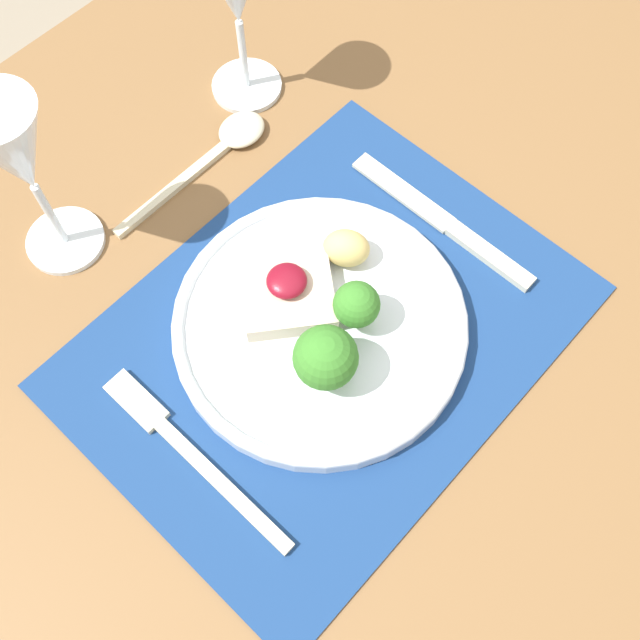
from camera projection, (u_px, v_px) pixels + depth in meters
name	position (u px, v px, depth m)	size (l,w,h in m)	color
ground_plane	(323.00, 507.00, 1.36)	(8.00, 8.00, 0.00)	gray
dining_table	(326.00, 373.00, 0.76)	(1.47, 0.97, 0.76)	brown
placemat	(326.00, 336.00, 0.67)	(0.44, 0.33, 0.00)	navy
dinner_plate	(320.00, 322.00, 0.66)	(0.26, 0.26, 0.08)	silver
fork	(184.00, 447.00, 0.62)	(0.02, 0.21, 0.01)	beige
knife	(453.00, 229.00, 0.72)	(0.02, 0.21, 0.01)	beige
spoon	(226.00, 143.00, 0.76)	(0.20, 0.04, 0.01)	beige
wine_glass_far	(18.00, 159.00, 0.60)	(0.07, 0.07, 0.19)	white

